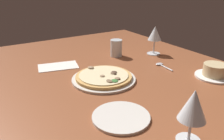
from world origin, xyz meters
The scene contains 9 objects.
dining_table centered at (0.00, 0.00, 2.00)cm, with size 150.00×110.00×4.00cm, color brown.
pizza_main centered at (3.34, -10.39, 5.21)cm, with size 27.30×27.30×3.28cm.
ramekin_on_saucer centered at (26.28, 32.56, 6.57)cm, with size 16.33×16.33×6.05cm.
wine_glass_far centered at (-12.85, 31.93, 15.36)cm, with size 7.60×7.60×15.94cm.
wine_glass_near centered at (49.82, -10.99, 14.61)cm, with size 7.45×7.45×15.49cm.
water_glass centered at (-20.98, 11.73, 8.07)cm, with size 6.48×6.48×9.29cm.
side_plate centered at (31.13, -20.30, 4.45)cm, with size 18.36×18.36×0.90cm, color silver.
paper_menu centered at (-22.47, -21.47, 4.15)cm, with size 11.19×18.91×0.30cm, color white.
spoon centered at (3.68, 22.37, 4.45)cm, with size 11.35×4.20×1.00cm.
Camera 1 is at (82.37, -55.68, 45.53)cm, focal length 37.37 mm.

